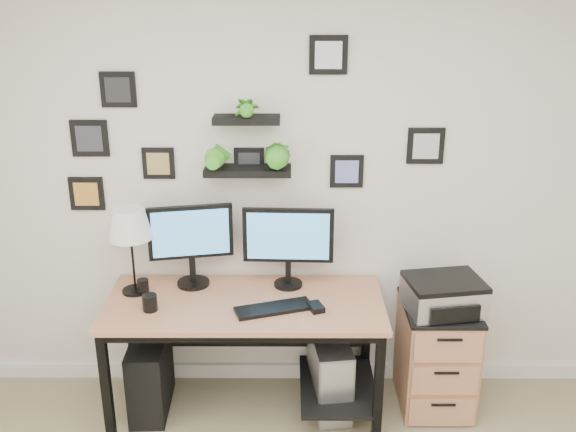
{
  "coord_description": "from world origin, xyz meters",
  "views": [
    {
      "loc": [
        -0.06,
        -1.65,
        2.48
      ],
      "look_at": [
        -0.07,
        1.83,
        1.2
      ],
      "focal_mm": 40.0,
      "sensor_mm": 36.0,
      "label": 1
    }
  ],
  "objects_px": {
    "monitor_left": "(191,240)",
    "table_lamp": "(130,226)",
    "monitor_right": "(288,241)",
    "pc_tower_grey": "(330,374)",
    "file_cabinet": "(436,355)",
    "desk": "(251,317)",
    "pc_tower_black": "(151,374)",
    "printer": "(444,295)",
    "mug": "(150,303)"
  },
  "relations": [
    {
      "from": "table_lamp",
      "to": "pc_tower_grey",
      "type": "bearing_deg",
      "value": -3.84
    },
    {
      "from": "monitor_left",
      "to": "pc_tower_black",
      "type": "distance_m",
      "value": 0.87
    },
    {
      "from": "mug",
      "to": "desk",
      "type": "bearing_deg",
      "value": 14.37
    },
    {
      "from": "pc_tower_grey",
      "to": "printer",
      "type": "bearing_deg",
      "value": 0.35
    },
    {
      "from": "pc_tower_black",
      "to": "monitor_right",
      "type": "bearing_deg",
      "value": 9.32
    },
    {
      "from": "monitor_right",
      "to": "table_lamp",
      "type": "height_order",
      "value": "table_lamp"
    },
    {
      "from": "monitor_right",
      "to": "pc_tower_grey",
      "type": "height_order",
      "value": "monitor_right"
    },
    {
      "from": "monitor_left",
      "to": "table_lamp",
      "type": "relative_size",
      "value": 0.98
    },
    {
      "from": "desk",
      "to": "mug",
      "type": "relative_size",
      "value": 17.1
    },
    {
      "from": "table_lamp",
      "to": "pc_tower_grey",
      "type": "xyz_separation_m",
      "value": [
        1.16,
        -0.08,
        -0.93
      ]
    },
    {
      "from": "desk",
      "to": "file_cabinet",
      "type": "xyz_separation_m",
      "value": [
        1.12,
        0.06,
        -0.29
      ]
    },
    {
      "from": "monitor_right",
      "to": "table_lamp",
      "type": "xyz_separation_m",
      "value": [
        -0.9,
        -0.08,
        0.12
      ]
    },
    {
      "from": "mug",
      "to": "pc_tower_black",
      "type": "xyz_separation_m",
      "value": [
        -0.07,
        0.14,
        -0.56
      ]
    },
    {
      "from": "desk",
      "to": "pc_tower_grey",
      "type": "height_order",
      "value": "desk"
    },
    {
      "from": "pc_tower_grey",
      "to": "printer",
      "type": "distance_m",
      "value": 0.84
    },
    {
      "from": "table_lamp",
      "to": "printer",
      "type": "relative_size",
      "value": 1.09
    },
    {
      "from": "mug",
      "to": "monitor_right",
      "type": "bearing_deg",
      "value": 21.76
    },
    {
      "from": "monitor_right",
      "to": "desk",
      "type": "bearing_deg",
      "value": -142.52
    },
    {
      "from": "table_lamp",
      "to": "pc_tower_grey",
      "type": "relative_size",
      "value": 1.05
    },
    {
      "from": "desk",
      "to": "table_lamp",
      "type": "distance_m",
      "value": 0.88
    },
    {
      "from": "monitor_right",
      "to": "mug",
      "type": "relative_size",
      "value": 5.71
    },
    {
      "from": "desk",
      "to": "pc_tower_black",
      "type": "xyz_separation_m",
      "value": [
        -0.62,
        -0.0,
        -0.39
      ]
    },
    {
      "from": "desk",
      "to": "pc_tower_black",
      "type": "height_order",
      "value": "desk"
    },
    {
      "from": "table_lamp",
      "to": "file_cabinet",
      "type": "xyz_separation_m",
      "value": [
        1.81,
        -0.03,
        -0.83
      ]
    },
    {
      "from": "monitor_right",
      "to": "table_lamp",
      "type": "relative_size",
      "value": 1.03
    },
    {
      "from": "monitor_right",
      "to": "file_cabinet",
      "type": "height_order",
      "value": "monitor_right"
    },
    {
      "from": "monitor_right",
      "to": "pc_tower_grey",
      "type": "xyz_separation_m",
      "value": [
        0.25,
        -0.16,
        -0.81
      ]
    },
    {
      "from": "mug",
      "to": "file_cabinet",
      "type": "height_order",
      "value": "mug"
    },
    {
      "from": "table_lamp",
      "to": "printer",
      "type": "xyz_separation_m",
      "value": [
        1.81,
        -0.07,
        -0.4
      ]
    },
    {
      "from": "desk",
      "to": "table_lamp",
      "type": "height_order",
      "value": "table_lamp"
    },
    {
      "from": "monitor_left",
      "to": "table_lamp",
      "type": "bearing_deg",
      "value": -165.12
    },
    {
      "from": "mug",
      "to": "monitor_left",
      "type": "bearing_deg",
      "value": 58.29
    },
    {
      "from": "pc_tower_black",
      "to": "printer",
      "type": "bearing_deg",
      "value": -1.47
    },
    {
      "from": "pc_tower_grey",
      "to": "file_cabinet",
      "type": "xyz_separation_m",
      "value": [
        0.65,
        0.05,
        0.1
      ]
    },
    {
      "from": "monitor_right",
      "to": "file_cabinet",
      "type": "xyz_separation_m",
      "value": [
        0.9,
        -0.11,
        -0.71
      ]
    },
    {
      "from": "monitor_left",
      "to": "file_cabinet",
      "type": "relative_size",
      "value": 0.76
    },
    {
      "from": "pc_tower_grey",
      "to": "desk",
      "type": "bearing_deg",
      "value": -178.82
    },
    {
      "from": "desk",
      "to": "printer",
      "type": "distance_m",
      "value": 1.13
    },
    {
      "from": "table_lamp",
      "to": "mug",
      "type": "relative_size",
      "value": 5.55
    },
    {
      "from": "pc_tower_black",
      "to": "desk",
      "type": "bearing_deg",
      "value": -1.78
    },
    {
      "from": "table_lamp",
      "to": "printer",
      "type": "distance_m",
      "value": 1.85
    },
    {
      "from": "table_lamp",
      "to": "pc_tower_black",
      "type": "relative_size",
      "value": 1.11
    },
    {
      "from": "desk",
      "to": "monitor_left",
      "type": "bearing_deg",
      "value": 153.98
    },
    {
      "from": "monitor_left",
      "to": "file_cabinet",
      "type": "height_order",
      "value": "monitor_left"
    },
    {
      "from": "monitor_right",
      "to": "monitor_left",
      "type": "bearing_deg",
      "value": 179.02
    },
    {
      "from": "pc_tower_black",
      "to": "file_cabinet",
      "type": "bearing_deg",
      "value": -0.01
    },
    {
      "from": "file_cabinet",
      "to": "pc_tower_grey",
      "type": "bearing_deg",
      "value": -175.72
    },
    {
      "from": "monitor_left",
      "to": "mug",
      "type": "distance_m",
      "value": 0.45
    },
    {
      "from": "pc_tower_black",
      "to": "printer",
      "type": "distance_m",
      "value": 1.82
    },
    {
      "from": "desk",
      "to": "table_lamp",
      "type": "bearing_deg",
      "value": 172.78
    }
  ]
}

